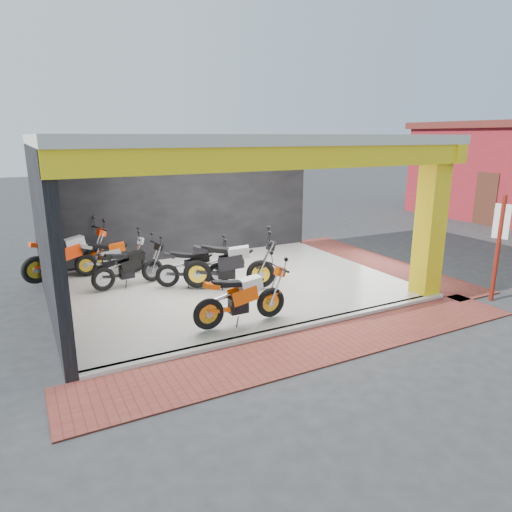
{
  "coord_description": "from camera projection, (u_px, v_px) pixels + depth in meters",
  "views": [
    {
      "loc": [
        -4.53,
        -7.93,
        3.67
      ],
      "look_at": [
        0.37,
        1.36,
        0.9
      ],
      "focal_mm": 32.0,
      "sensor_mm": 36.0,
      "label": 1
    }
  ],
  "objects": [
    {
      "name": "moto_hero",
      "position": [
        271.0,
        288.0,
        9.09
      ],
      "size": [
        2.07,
        0.78,
        1.26
      ],
      "primitive_type": null,
      "rotation": [
        0.0,
        0.0,
        -0.01
      ],
      "color": "#FF550A",
      "rests_on": "showroom_floor"
    },
    {
      "name": "header_beam_right",
      "position": [
        362.0,
        150.0,
        12.44
      ],
      "size": [
        0.3,
        6.4,
        0.4
      ],
      "primitive_type": "cube",
      "color": "yellow",
      "rests_on": "corner_column"
    },
    {
      "name": "ground",
      "position": [
        270.0,
        313.0,
        9.76
      ],
      "size": [
        80.0,
        80.0,
        0.0
      ],
      "primitive_type": "plane",
      "color": "#2D2D30",
      "rests_on": "ground"
    },
    {
      "name": "moto_row_e",
      "position": [
        94.0,
        247.0,
        12.14
      ],
      "size": [
        2.48,
        1.44,
        1.43
      ],
      "primitive_type": null,
      "rotation": [
        0.0,
        0.0,
        0.26
      ],
      "color": "red",
      "rests_on": "showroom_floor"
    },
    {
      "name": "moto_row_c",
      "position": [
        134.0,
        252.0,
        12.15
      ],
      "size": [
        1.99,
        1.07,
        1.16
      ],
      "primitive_type": null,
      "rotation": [
        0.0,
        0.0,
        -0.21
      ],
      "color": "#AAADB2",
      "rests_on": "showroom_floor"
    },
    {
      "name": "paver_right",
      "position": [
        377.0,
        262.0,
        13.64
      ],
      "size": [
        1.4,
        7.0,
        0.03
      ],
      "primitive_type": "cube",
      "color": "brown",
      "rests_on": "ground"
    },
    {
      "name": "left_wall",
      "position": [
        45.0,
        234.0,
        9.18
      ],
      "size": [
        0.2,
        6.2,
        3.5
      ],
      "primitive_type": "cube",
      "color": "black",
      "rests_on": "ground"
    },
    {
      "name": "moto_row_d",
      "position": [
        152.0,
        260.0,
        11.38
      ],
      "size": [
        1.99,
        0.98,
        1.17
      ],
      "primitive_type": null,
      "rotation": [
        0.0,
        0.0,
        0.15
      ],
      "color": "black",
      "rests_on": "showroom_floor"
    },
    {
      "name": "moto_row_a",
      "position": [
        261.0,
        260.0,
        10.82
      ],
      "size": [
        2.47,
        1.84,
        1.42
      ],
      "primitive_type": null,
      "rotation": [
        0.0,
        0.0,
        -0.48
      ],
      "color": "black",
      "rests_on": "showroom_floor"
    },
    {
      "name": "back_wall",
      "position": [
        187.0,
        202.0,
        13.68
      ],
      "size": [
        8.2,
        0.2,
        3.5
      ],
      "primitive_type": "cube",
      "color": "black",
      "rests_on": "ground"
    },
    {
      "name": "floor_kerb",
      "position": [
        296.0,
        328.0,
        8.88
      ],
      "size": [
        8.0,
        0.2,
        0.1
      ],
      "primitive_type": "cube",
      "color": "silver",
      "rests_on": "ground"
    },
    {
      "name": "showroom_ceiling",
      "position": [
        229.0,
        139.0,
        10.56
      ],
      "size": [
        8.4,
        6.4,
        0.2
      ],
      "primitive_type": "cube",
      "color": "beige",
      "rests_on": "corner_column"
    },
    {
      "name": "paver_front",
      "position": [
        319.0,
        345.0,
        8.22
      ],
      "size": [
        9.0,
        1.4,
        0.03
      ],
      "primitive_type": "cube",
      "color": "brown",
      "rests_on": "ground"
    },
    {
      "name": "header_beam_front",
      "position": [
        300.0,
        158.0,
        8.07
      ],
      "size": [
        8.4,
        0.3,
        0.4
      ],
      "primitive_type": "cube",
      "color": "yellow",
      "rests_on": "corner_column"
    },
    {
      "name": "showroom_floor",
      "position": [
        231.0,
        285.0,
        11.46
      ],
      "size": [
        8.0,
        6.0,
        0.1
      ],
      "primitive_type": "cube",
      "color": "silver",
      "rests_on": "ground"
    },
    {
      "name": "signpost",
      "position": [
        498.0,
        244.0,
        10.17
      ],
      "size": [
        0.12,
        0.33,
        2.43
      ],
      "rotation": [
        0.0,
        0.0,
        0.32
      ],
      "color": "maroon",
      "rests_on": "ground"
    },
    {
      "name": "moto_row_b",
      "position": [
        219.0,
        262.0,
        11.11
      ],
      "size": [
        2.04,
        1.3,
        1.17
      ],
      "primitive_type": null,
      "rotation": [
        0.0,
        0.0,
        -0.33
      ],
      "color": "black",
      "rests_on": "showroom_floor"
    },
    {
      "name": "corner_column",
      "position": [
        430.0,
        223.0,
        10.37
      ],
      "size": [
        0.5,
        0.5,
        3.5
      ],
      "primitive_type": "cube",
      "color": "yellow",
      "rests_on": "ground"
    }
  ]
}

